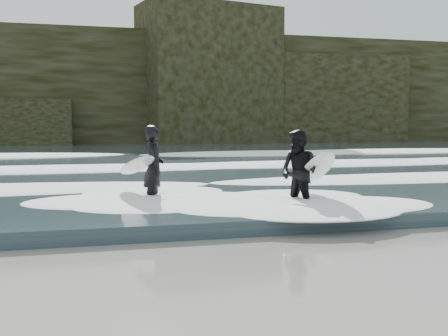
% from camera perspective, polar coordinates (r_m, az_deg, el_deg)
% --- Properties ---
extents(ground, '(120.00, 120.00, 0.00)m').
position_cam_1_polar(ground, '(7.25, 9.59, -11.68)').
color(ground, '#776F58').
rests_on(ground, ground).
extents(sea, '(90.00, 52.00, 0.30)m').
position_cam_1_polar(sea, '(35.49, -10.32, 1.43)').
color(sea, '#26373F').
rests_on(sea, ground).
extents(headland, '(70.00, 9.00, 10.00)m').
position_cam_1_polar(headland, '(52.49, -11.96, 7.68)').
color(headland, black).
rests_on(headland, ground).
extents(foam_near, '(60.00, 3.20, 0.20)m').
position_cam_1_polar(foam_near, '(15.68, -4.23, -1.41)').
color(foam_near, white).
rests_on(foam_near, sea).
extents(foam_mid, '(60.00, 4.00, 0.24)m').
position_cam_1_polar(foam_mid, '(22.57, -7.58, 0.42)').
color(foam_mid, white).
rests_on(foam_mid, sea).
extents(foam_far, '(60.00, 4.80, 0.30)m').
position_cam_1_polar(foam_far, '(31.50, -9.72, 1.60)').
color(foam_far, white).
rests_on(foam_far, sea).
extents(surfer_left, '(1.09, 2.31, 1.98)m').
position_cam_1_polar(surfer_left, '(13.42, -7.49, 0.12)').
color(surfer_left, black).
rests_on(surfer_left, ground).
extents(surfer_right, '(1.47, 2.27, 1.88)m').
position_cam_1_polar(surfer_right, '(12.59, 7.85, -0.38)').
color(surfer_right, black).
rests_on(surfer_right, ground).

